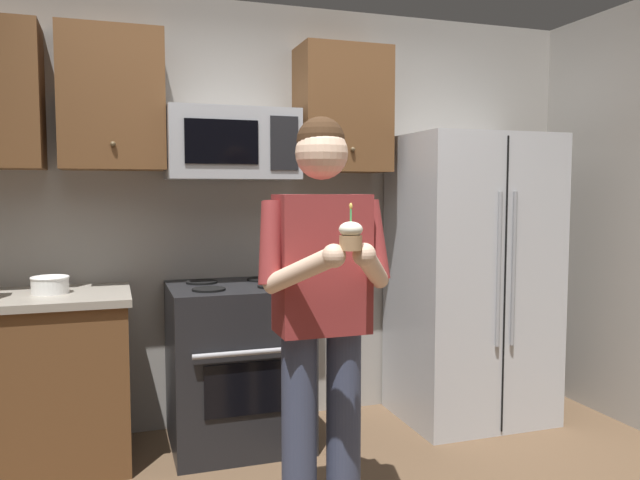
# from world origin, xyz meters

# --- Properties ---
(wall_back) EXTENTS (4.40, 0.10, 2.60)m
(wall_back) POSITION_xyz_m (0.00, 1.75, 1.30)
(wall_back) COLOR gray
(wall_back) RESTS_ON ground
(oven_range) EXTENTS (0.76, 0.70, 0.93)m
(oven_range) POSITION_xyz_m (-0.15, 1.36, 0.46)
(oven_range) COLOR black
(oven_range) RESTS_ON ground
(microwave) EXTENTS (0.74, 0.41, 0.40)m
(microwave) POSITION_xyz_m (-0.15, 1.48, 1.72)
(microwave) COLOR #9EA0A5
(refrigerator) EXTENTS (0.90, 0.75, 1.80)m
(refrigerator) POSITION_xyz_m (1.35, 1.32, 0.90)
(refrigerator) COLOR #B7BABF
(refrigerator) RESTS_ON ground
(cabinet_row_upper) EXTENTS (2.78, 0.36, 0.76)m
(cabinet_row_upper) POSITION_xyz_m (-0.72, 1.53, 1.95)
(cabinet_row_upper) COLOR brown
(bowl_large_white) EXTENTS (0.19, 0.19, 0.09)m
(bowl_large_white) POSITION_xyz_m (-1.13, 1.38, 0.97)
(bowl_large_white) COLOR white
(bowl_large_white) RESTS_ON counter_left
(person) EXTENTS (0.60, 0.48, 1.76)m
(person) POSITION_xyz_m (0.01, 0.32, 1.00)
(person) COLOR #383F59
(person) RESTS_ON ground
(cupcake) EXTENTS (0.09, 0.09, 0.17)m
(cupcake) POSITION_xyz_m (0.01, -0.00, 1.29)
(cupcake) COLOR #A87F56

